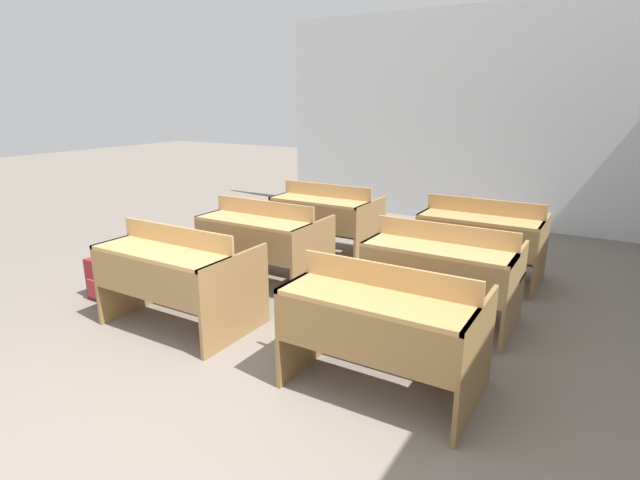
% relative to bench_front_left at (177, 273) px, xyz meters
% --- Properties ---
extents(wall_back, '(6.02, 0.06, 3.06)m').
position_rel_bench_front_left_xyz_m(wall_back, '(1.02, 4.80, 1.07)').
color(wall_back, silver).
rests_on(wall_back, ground_plane).
extents(bench_front_left, '(1.17, 0.78, 0.84)m').
position_rel_bench_front_left_xyz_m(bench_front_left, '(0.00, 0.00, 0.00)').
color(bench_front_left, olive).
rests_on(bench_front_left, ground_plane).
extents(bench_front_right, '(1.17, 0.78, 0.84)m').
position_rel_bench_front_left_xyz_m(bench_front_right, '(1.81, -0.01, 0.00)').
color(bench_front_right, olive).
rests_on(bench_front_right, ground_plane).
extents(bench_second_left, '(1.17, 0.78, 0.84)m').
position_rel_bench_front_left_xyz_m(bench_second_left, '(-0.03, 1.17, 0.00)').
color(bench_second_left, olive).
rests_on(bench_second_left, ground_plane).
extents(bench_second_right, '(1.17, 0.78, 0.84)m').
position_rel_bench_front_left_xyz_m(bench_second_right, '(1.80, 1.17, 0.00)').
color(bench_second_right, olive).
rests_on(bench_second_right, ground_plane).
extents(bench_third_left, '(1.17, 0.78, 0.84)m').
position_rel_bench_front_left_xyz_m(bench_third_left, '(0.01, 2.35, 0.00)').
color(bench_third_left, olive).
rests_on(bench_third_left, ground_plane).
extents(bench_third_right, '(1.17, 0.78, 0.84)m').
position_rel_bench_front_left_xyz_m(bench_third_right, '(1.83, 2.38, 0.00)').
color(bench_third_right, olive).
rests_on(bench_third_right, ground_plane).
extents(schoolbag, '(0.34, 0.28, 0.39)m').
position_rel_bench_front_left_xyz_m(schoolbag, '(-1.01, 0.07, -0.26)').
color(schoolbag, maroon).
rests_on(schoolbag, ground_plane).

